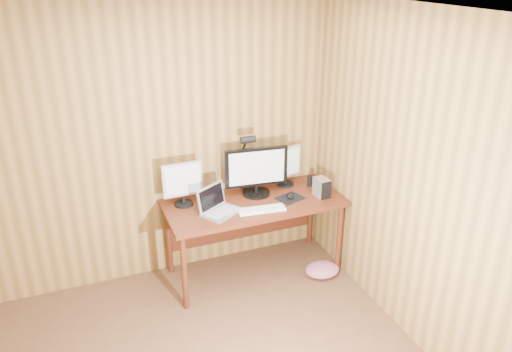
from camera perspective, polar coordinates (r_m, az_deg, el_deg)
room_shell at (r=2.66m, az=-6.16°, el=-11.23°), size 4.00×4.00×4.00m
desk at (r=4.62m, az=-0.56°, el=-3.89°), size 1.60×0.70×0.75m
monitor_center at (r=4.53m, az=0.03°, el=0.62°), size 0.59×0.26×0.46m
monitor_left at (r=4.39m, az=-8.40°, el=-0.80°), size 0.35×0.17×0.40m
monitor_right at (r=4.75m, az=3.44°, el=1.22°), size 0.33×0.16×0.38m
laptop at (r=4.30m, az=-4.47°, el=-3.44°), size 0.40×0.38×0.23m
keyboard at (r=4.34m, az=0.65°, el=-3.84°), size 0.43×0.17×0.02m
mousepad at (r=4.56m, az=3.91°, el=-2.54°), size 0.28×0.25×0.00m
mouse at (r=4.55m, az=3.91°, el=-2.33°), size 0.10×0.12×0.03m
hard_drive at (r=4.60m, az=7.53°, el=-1.31°), size 0.12×0.16×0.17m
phone at (r=4.33m, az=-1.21°, el=-3.95°), size 0.07×0.11×0.01m
speaker at (r=4.80m, az=6.15°, el=-0.55°), size 0.05×0.05×0.11m
desk_lamp at (r=4.55m, az=-1.19°, el=2.52°), size 0.14×0.20×0.60m
fabric_pile at (r=4.85m, az=7.58°, el=-10.57°), size 0.34×0.28×0.11m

